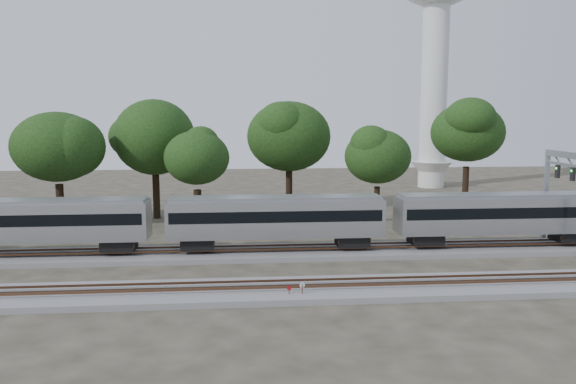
% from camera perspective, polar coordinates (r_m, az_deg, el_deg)
% --- Properties ---
extents(ground, '(160.00, 160.00, 0.00)m').
position_cam_1_polar(ground, '(40.41, -7.94, -8.61)').
color(ground, '#383328').
rests_on(ground, ground).
extents(track_far, '(160.00, 5.00, 0.73)m').
position_cam_1_polar(track_far, '(46.14, -7.57, -6.26)').
color(track_far, slate).
rests_on(track_far, ground).
extents(track_near, '(160.00, 5.00, 0.73)m').
position_cam_1_polar(track_near, '(36.53, -8.27, -10.08)').
color(track_near, slate).
rests_on(track_near, ground).
extents(train, '(90.66, 3.13, 4.61)m').
position_cam_1_polar(train, '(45.54, -1.07, -2.50)').
color(train, '#AFB1B6').
rests_on(train, ground).
extents(switch_stand_red, '(0.29, 0.07, 0.92)m').
position_cam_1_polar(switch_stand_red, '(35.25, 0.12, -10.02)').
color(switch_stand_red, '#512D19').
rests_on(switch_stand_red, ground).
extents(switch_stand_white, '(0.34, 0.13, 1.10)m').
position_cam_1_polar(switch_stand_white, '(35.29, 1.46, -9.80)').
color(switch_stand_white, '#512D19').
rests_on(switch_stand_white, ground).
extents(switch_lever, '(0.52, 0.34, 0.30)m').
position_cam_1_polar(switch_lever, '(35.11, 1.81, -10.84)').
color(switch_lever, '#512D19').
rests_on(switch_lever, ground).
extents(signal_gantry, '(0.58, 6.84, 8.31)m').
position_cam_1_polar(signal_gantry, '(52.76, 26.52, 1.22)').
color(signal_gantry, gray).
rests_on(signal_gantry, ground).
extents(tree_2, '(8.32, 8.32, 11.72)m').
position_cam_1_polar(tree_2, '(61.21, -22.40, 4.24)').
color(tree_2, black).
rests_on(tree_2, ground).
extents(tree_3, '(9.11, 9.11, 12.84)m').
position_cam_1_polar(tree_3, '(63.11, -13.41, 5.42)').
color(tree_3, black).
rests_on(tree_3, ground).
extents(tree_4, '(7.20, 7.20, 10.15)m').
position_cam_1_polar(tree_4, '(57.54, -9.26, 3.43)').
color(tree_4, black).
rests_on(tree_4, ground).
extents(tree_5, '(9.02, 9.02, 12.71)m').
position_cam_1_polar(tree_5, '(65.96, 0.11, 5.65)').
color(tree_5, black).
rests_on(tree_5, ground).
extents(tree_6, '(7.11, 7.11, 10.02)m').
position_cam_1_polar(tree_6, '(60.38, 9.10, 3.56)').
color(tree_6, black).
rests_on(tree_6, ground).
extents(tree_7, '(9.36, 9.36, 13.20)m').
position_cam_1_polar(tree_7, '(73.29, 17.79, 5.77)').
color(tree_7, black).
rests_on(tree_7, ground).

